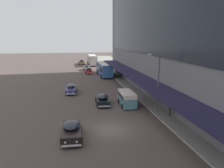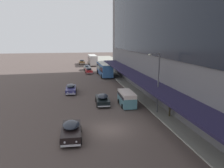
% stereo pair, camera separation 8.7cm
% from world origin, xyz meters
% --- Properties ---
extents(ground, '(240.00, 240.00, 0.00)m').
position_xyz_m(ground, '(0.00, 0.00, 0.00)').
color(ground, '#4F423E').
extents(sidewalk_kerb, '(10.00, 180.00, 0.15)m').
position_xyz_m(sidewalk_kerb, '(11.00, 0.00, 0.07)').
color(sidewalk_kerb, gray).
rests_on(sidewalk_kerb, ground).
extents(building_facade, '(9.20, 80.00, 24.58)m').
position_xyz_m(building_facade, '(10.95, 0.00, 12.26)').
color(building_facade, slate).
rests_on(building_facade, ground).
extents(transit_bus_kerbside_front, '(2.78, 10.37, 3.17)m').
position_xyz_m(transit_bus_kerbside_front, '(4.35, 31.92, 1.82)').
color(transit_bus_kerbside_front, '#3160A0').
rests_on(transit_bus_kerbside_front, ground).
extents(transit_bus_kerbside_rear, '(2.74, 9.43, 3.41)m').
position_xyz_m(transit_bus_kerbside_rear, '(3.61, 53.74, 1.95)').
color(transit_bus_kerbside_rear, beige).
rests_on(transit_bus_kerbside_rear, ground).
extents(sedan_trailing_mid, '(2.01, 4.55, 1.52)m').
position_xyz_m(sedan_trailing_mid, '(0.52, 8.64, 0.75)').
color(sedan_trailing_mid, black).
rests_on(sedan_trailing_mid, ground).
extents(sedan_oncoming_rear, '(2.06, 4.92, 1.58)m').
position_xyz_m(sedan_oncoming_rear, '(0.16, 57.66, 0.79)').
color(sedan_oncoming_rear, olive).
rests_on(sedan_oncoming_rear, ground).
extents(sedan_oncoming_front, '(1.81, 4.60, 1.57)m').
position_xyz_m(sedan_oncoming_front, '(0.94, 42.25, 0.77)').
color(sedan_oncoming_front, gray).
rests_on(sedan_oncoming_front, ground).
extents(sedan_second_near, '(1.99, 4.45, 1.51)m').
position_xyz_m(sedan_second_near, '(-3.83, -1.28, 0.76)').
color(sedan_second_near, black).
rests_on(sedan_second_near, ground).
extents(sedan_far_back, '(1.88, 5.02, 1.41)m').
position_xyz_m(sedan_far_back, '(-3.79, 16.34, 0.71)').
color(sedan_far_back, navy).
rests_on(sedan_far_back, ground).
extents(sedan_trailing_near, '(1.83, 4.75, 1.56)m').
position_xyz_m(sedan_trailing_near, '(0.91, 36.62, 0.76)').
color(sedan_trailing_near, '#B11D20').
rests_on(sedan_trailing_near, ground).
extents(vw_van, '(1.96, 4.58, 1.96)m').
position_xyz_m(vw_van, '(3.69, 7.57, 1.10)').
color(vw_van, teal).
rests_on(vw_van, ground).
extents(pedestrian_at_kerb, '(0.33, 0.60, 1.86)m').
position_xyz_m(pedestrian_at_kerb, '(7.50, 2.14, 1.18)').
color(pedestrian_at_kerb, '#2F2916').
rests_on(pedestrian_at_kerb, sidewalk_kerb).
extents(street_lamp, '(1.50, 0.28, 7.25)m').
position_xyz_m(street_lamp, '(6.42, 3.69, 4.35)').
color(street_lamp, '#4C4C51').
rests_on(street_lamp, sidewalk_kerb).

